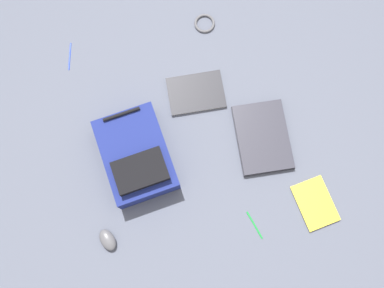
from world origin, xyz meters
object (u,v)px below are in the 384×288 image
(book_comic, at_px, (196,93))
(book_blue, at_px, (315,203))
(laptop, at_px, (263,137))
(pen_black, at_px, (255,225))
(computer_mouse, at_px, (108,240))
(backpack, at_px, (136,157))
(pen_blue, at_px, (70,56))
(cable_coil, at_px, (205,23))

(book_comic, height_order, book_blue, book_comic)
(laptop, distance_m, pen_black, 0.43)
(pen_black, bearing_deg, book_blue, 7.95)
(laptop, distance_m, computer_mouse, 0.88)
(backpack, bearing_deg, pen_blue, 112.72)
(book_blue, height_order, pen_black, book_blue)
(book_blue, distance_m, cable_coil, 1.07)
(book_blue, relative_size, cable_coil, 2.32)
(pen_blue, bearing_deg, cable_coil, 3.35)
(backpack, height_order, cable_coil, backpack)
(cable_coil, relative_size, pen_black, 0.76)
(book_blue, xyz_separation_m, pen_blue, (-1.04, 0.98, -0.00))
(laptop, height_order, book_comic, laptop)
(cable_coil, distance_m, pen_blue, 0.72)
(backpack, height_order, pen_blue, backpack)
(pen_blue, bearing_deg, laptop, -35.35)
(laptop, distance_m, book_blue, 0.40)
(book_blue, bearing_deg, laptop, 115.18)
(backpack, height_order, computer_mouse, backpack)
(laptop, xyz_separation_m, pen_blue, (-0.87, 0.62, -0.01))
(pen_black, bearing_deg, computer_mouse, 174.29)
(laptop, relative_size, cable_coil, 3.38)
(computer_mouse, bearing_deg, pen_black, 154.37)
(computer_mouse, xyz_separation_m, pen_blue, (-0.05, 0.95, -0.02))
(computer_mouse, height_order, cable_coil, computer_mouse)
(cable_coil, bearing_deg, backpack, -125.74)
(cable_coil, bearing_deg, book_comic, -108.22)
(book_blue, bearing_deg, pen_blue, 136.74)
(computer_mouse, xyz_separation_m, cable_coil, (0.67, 0.99, -0.01))
(laptop, relative_size, pen_black, 2.58)
(book_blue, height_order, cable_coil, same)
(book_comic, bearing_deg, computer_mouse, -131.03)
(book_comic, xyz_separation_m, cable_coil, (0.12, 0.37, -0.00))
(laptop, xyz_separation_m, computer_mouse, (-0.82, -0.34, 0.01))
(pen_black, bearing_deg, book_comic, 101.31)
(backpack, relative_size, computer_mouse, 4.33)
(book_blue, xyz_separation_m, cable_coil, (-0.32, 1.02, 0.00))
(book_comic, distance_m, pen_black, 0.71)
(book_comic, bearing_deg, pen_black, -78.69)
(computer_mouse, distance_m, pen_blue, 0.95)
(book_blue, bearing_deg, pen_black, -172.05)
(laptop, relative_size, computer_mouse, 3.45)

